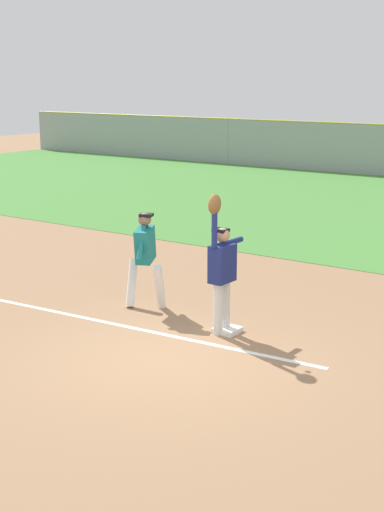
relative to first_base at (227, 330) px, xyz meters
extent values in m
plane|color=#936D4C|center=(-0.10, -1.42, -0.04)|extent=(68.92, 68.92, 0.00)
cube|color=white|center=(-4.00, -0.90, -0.04)|extent=(11.98, 0.93, 0.01)
cube|color=white|center=(0.00, 0.00, 0.00)|extent=(0.38, 0.38, 0.08)
cylinder|color=silver|center=(-0.06, 0.03, 0.39)|extent=(0.16, 0.16, 0.85)
cylinder|color=silver|center=(-0.06, -0.17, 0.39)|extent=(0.16, 0.16, 0.85)
cube|color=navy|center=(-0.06, -0.07, 1.11)|extent=(0.28, 0.45, 0.60)
sphere|color=tan|center=(-0.06, -0.07, 1.56)|extent=(0.24, 0.24, 0.23)
cube|color=black|center=(-0.09, -0.07, 1.64)|extent=(0.23, 0.21, 0.05)
cylinder|color=navy|center=(-0.07, -0.29, 1.72)|extent=(0.09, 0.09, 0.62)
cylinder|color=navy|center=(-0.05, 0.15, 1.41)|extent=(0.11, 0.62, 0.09)
ellipsoid|color=brown|center=(-0.07, -0.29, 2.08)|extent=(0.15, 0.28, 0.32)
cylinder|color=white|center=(-1.59, 0.29, 0.38)|extent=(0.30, 0.46, 0.85)
cylinder|color=white|center=(-2.17, 0.23, 0.38)|extent=(0.30, 0.46, 0.85)
cube|color=#197272|center=(-1.88, 0.26, 1.11)|extent=(0.44, 0.58, 0.66)
sphere|color=#8C6647|center=(-1.88, 0.26, 1.56)|extent=(0.30, 0.30, 0.23)
cube|color=black|center=(-1.85, 0.27, 1.64)|extent=(0.28, 0.27, 0.05)
cylinder|color=#197272|center=(-1.96, 0.47, 1.19)|extent=(0.23, 0.41, 0.58)
cylinder|color=#197272|center=(-1.80, 0.06, 1.19)|extent=(0.23, 0.41, 0.58)
sphere|color=white|center=(-0.20, -0.05, 2.13)|extent=(0.07, 0.07, 0.07)
cylinder|color=gray|center=(-25.11, 19.95, 0.99)|extent=(0.08, 0.08, 2.07)
cylinder|color=gray|center=(-12.60, 19.95, 0.99)|extent=(0.08, 0.08, 2.07)
cube|color=white|center=(-6.41, 23.28, 0.53)|extent=(4.45, 2.02, 0.55)
cube|color=#2D333D|center=(-6.41, 23.28, 1.01)|extent=(2.25, 1.81, 0.40)
cylinder|color=black|center=(-7.89, 24.19, 0.26)|extent=(0.61, 0.24, 0.60)
cylinder|color=black|center=(-7.84, 22.29, 0.26)|extent=(0.61, 0.24, 0.60)
camera|label=1|loc=(6.01, -9.55, 3.97)|focal=51.90mm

